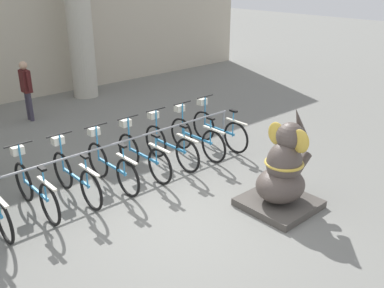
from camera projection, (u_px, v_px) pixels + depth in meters
The scene contains 12 objects.
ground_plane at pixel (183, 221), 6.90m from camera, with size 60.00×60.00×0.00m, color slate.
column_right at pixel (78, 10), 12.66m from camera, with size 0.95×0.95×5.16m.
bike_rack at pixel (106, 152), 7.88m from camera, with size 6.30×0.05×0.77m.
bicycle_2 at pixel (35, 188), 7.03m from camera, with size 0.48×1.74×1.09m.
bicycle_3 at pixel (75, 176), 7.46m from camera, with size 0.48×1.74×1.09m.
bicycle_4 at pixel (111, 165), 7.88m from camera, with size 0.48×1.74×1.09m.
bicycle_5 at pixel (142, 154), 8.32m from camera, with size 0.48×1.74×1.09m.
bicycle_6 at pixel (170, 145), 8.78m from camera, with size 0.48×1.74×1.09m.
bicycle_7 at pixel (196, 136), 9.21m from camera, with size 0.48×1.74×1.09m.
bicycle_8 at pixel (218, 128), 9.67m from camera, with size 0.48×1.74×1.09m.
elephant_statue at pixel (283, 175), 7.13m from camera, with size 1.15×1.15×1.74m.
person_pedestrian at pixel (26, 86), 11.13m from camera, with size 0.21×0.47×1.59m.
Camera 1 is at (-3.83, -4.50, 3.78)m, focal length 40.00 mm.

